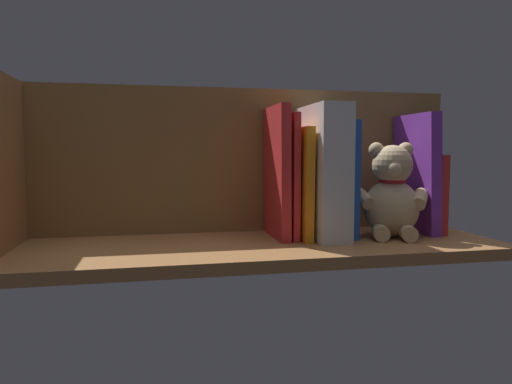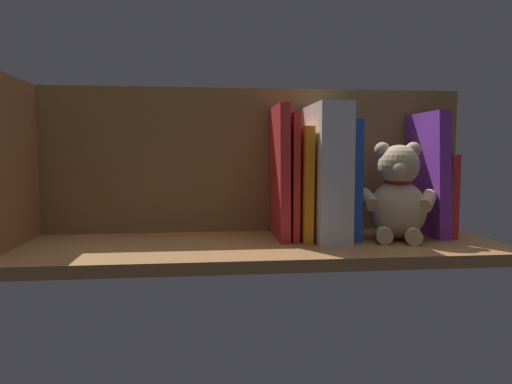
# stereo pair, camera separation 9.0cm
# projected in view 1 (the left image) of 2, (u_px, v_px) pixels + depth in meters

# --- Properties ---
(ground_plane) EXTENTS (0.95, 0.32, 0.02)m
(ground_plane) POSITION_uv_depth(u_px,v_px,m) (256.00, 248.00, 0.91)
(ground_plane) COLOR #9E6B3D
(shelf_back_panel) EXTENTS (0.95, 0.02, 0.31)m
(shelf_back_panel) POSITION_uv_depth(u_px,v_px,m) (243.00, 160.00, 1.03)
(shelf_back_panel) COLOR olive
(shelf_back_panel) RESTS_ON ground_plane
(book_0) EXTENTS (0.02, 0.14, 0.17)m
(book_0) POSITION_uv_depth(u_px,v_px,m) (426.00, 193.00, 1.03)
(book_0) COLOR red
(book_0) RESTS_ON ground_plane
(book_1) EXTENTS (0.03, 0.15, 0.26)m
(book_1) POSITION_uv_depth(u_px,v_px,m) (416.00, 173.00, 1.02)
(book_1) COLOR purple
(book_1) RESTS_ON ground_plane
(teddy_bear) EXTENTS (0.15, 0.15, 0.19)m
(teddy_bear) POSITION_uv_depth(u_px,v_px,m) (391.00, 195.00, 0.96)
(teddy_bear) COLOR #D1B284
(teddy_bear) RESTS_ON ground_plane
(book_2) EXTENTS (0.02, 0.15, 0.24)m
(book_2) POSITION_uv_depth(u_px,v_px,m) (340.00, 178.00, 0.99)
(book_2) COLOR blue
(book_2) RESTS_ON ground_plane
(dictionary_thick_white) EXTENTS (0.06, 0.19, 0.27)m
(dictionary_thick_white) POSITION_uv_depth(u_px,v_px,m) (322.00, 172.00, 0.96)
(dictionary_thick_white) COLOR silver
(dictionary_thick_white) RESTS_ON ground_plane
(book_3) EXTENTS (0.02, 0.16, 0.22)m
(book_3) POSITION_uv_depth(u_px,v_px,m) (298.00, 183.00, 0.96)
(book_3) COLOR orange
(book_3) RESTS_ON ground_plane
(book_4) EXTENTS (0.01, 0.15, 0.25)m
(book_4) POSITION_uv_depth(u_px,v_px,m) (287.00, 176.00, 0.96)
(book_4) COLOR red
(book_4) RESTS_ON ground_plane
(book_5) EXTENTS (0.02, 0.15, 0.27)m
(book_5) POSITION_uv_depth(u_px,v_px,m) (276.00, 172.00, 0.96)
(book_5) COLOR red
(book_5) RESTS_ON ground_plane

